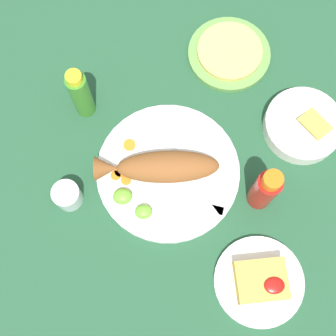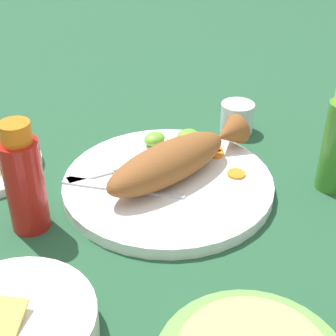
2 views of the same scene
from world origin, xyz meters
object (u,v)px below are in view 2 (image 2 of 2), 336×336
Objects in this scene: fork_far at (117,168)px; hot_sauce_bottle_red at (24,181)px; fried_fish at (176,159)px; fork_near at (114,187)px; guacamole_bowl at (14,326)px; salt_cup at (237,119)px; main_plate at (168,184)px.

hot_sauce_bottle_red is at bearing 19.65° from fork_far.
hot_sauce_bottle_red is (0.21, -0.08, 0.03)m from fried_fish.
guacamole_bowl is at bearing 85.72° from fork_near.
fried_fish is at bearing 10.41° from salt_cup.
guacamole_bowl is at bearing 13.24° from main_plate.
fork_far is at bearing -66.40° from main_plate.
fork_near reaches higher than main_plate.
fork_far is at bearing -52.82° from fried_fish.
salt_cup is (-0.41, 0.04, -0.05)m from hot_sauce_bottle_red.
fried_fish reaches higher than fork_near.
salt_cup is (-0.20, -0.04, -0.02)m from fried_fish.
hot_sauce_bottle_red is (0.12, -0.04, 0.05)m from fork_near.
hot_sauce_bottle_red is at bearing 44.19° from fork_near.
fork_far is (0.05, -0.08, -0.03)m from fried_fish.
main_plate is 0.22m from salt_cup.
fried_fish is 1.70× the size of hot_sauce_bottle_red.
main_plate is at bearing 133.58° from fork_far.
fork_near is 0.29m from salt_cup.
hot_sauce_bottle_red is at bearing -16.32° from fried_fish.
salt_cup is at bearing -168.99° from fork_far.
fork_near is 0.27m from guacamole_bowl.
salt_cup is 0.55m from guacamole_bowl.
fork_far is at bearing -76.68° from fork_near.
main_plate is 0.08m from fork_far.
hot_sauce_bottle_red is 0.91× the size of guacamole_bowl.
guacamole_bowl reaches higher than main_plate.
fried_fish is at bearing 175.71° from main_plate.
guacamole_bowl reaches higher than fork_far.
salt_cup reaches higher than main_plate.
guacamole_bowl is (0.53, 0.11, -0.00)m from salt_cup.
main_plate is 0.32m from guacamole_bowl.
hot_sauce_bottle_red reaches higher than fork_far.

